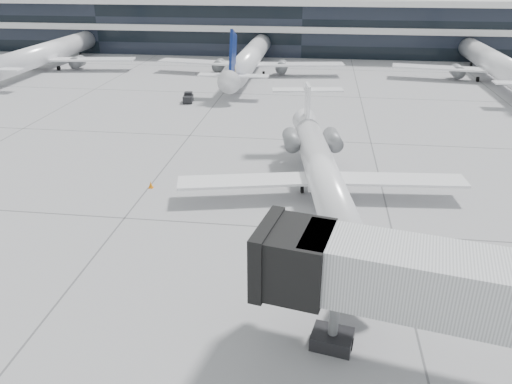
# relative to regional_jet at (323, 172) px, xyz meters

# --- Properties ---
(ground) EXTENTS (220.00, 220.00, 0.00)m
(ground) POSITION_rel_regional_jet_xyz_m (-4.81, -5.47, -2.32)
(ground) COLOR gray
(ground) RESTS_ON ground
(terminal) EXTENTS (170.00, 22.00, 10.00)m
(terminal) POSITION_rel_regional_jet_xyz_m (-4.81, 76.53, 2.68)
(terminal) COLOR black
(terminal) RESTS_ON ground
(bg_jet_left) EXTENTS (32.00, 40.00, 9.60)m
(bg_jet_left) POSITION_rel_regional_jet_xyz_m (-49.81, 49.53, -2.32)
(bg_jet_left) COLOR white
(bg_jet_left) RESTS_ON ground
(bg_jet_center) EXTENTS (32.00, 40.00, 9.60)m
(bg_jet_center) POSITION_rel_regional_jet_xyz_m (-12.81, 49.53, -2.32)
(bg_jet_center) COLOR white
(bg_jet_center) RESTS_ON ground
(bg_jet_right) EXTENTS (32.00, 40.00, 9.60)m
(bg_jet_right) POSITION_rel_regional_jet_xyz_m (27.19, 49.53, -2.32)
(bg_jet_right) COLOR white
(bg_jet_right) RESTS_ON ground
(regional_jet) EXTENTS (23.50, 29.32, 6.78)m
(regional_jet) POSITION_rel_regional_jet_xyz_m (0.00, 0.00, 0.00)
(regional_jet) COLOR white
(regional_jet) RESTS_ON ground
(jet_bridge) EXTENTS (20.35, 7.68, 6.56)m
(jet_bridge) POSITION_rel_regional_jet_xyz_m (7.99, -18.91, 2.46)
(jet_bridge) COLOR #ACAFB1
(jet_bridge) RESTS_ON ground
(traffic_cone) EXTENTS (0.46, 0.46, 0.60)m
(traffic_cone) POSITION_rel_regional_jet_xyz_m (-14.60, 0.22, -2.03)
(traffic_cone) COLOR orange
(traffic_cone) RESTS_ON ground
(far_tug) EXTENTS (1.52, 2.27, 1.35)m
(far_tug) POSITION_rel_regional_jet_xyz_m (-18.63, 28.72, -1.71)
(far_tug) COLOR black
(far_tug) RESTS_ON ground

